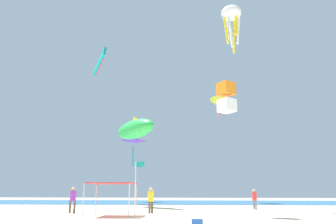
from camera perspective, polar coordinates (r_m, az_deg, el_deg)
name	(u,v)px	position (r m, az deg, el deg)	size (l,w,h in m)	color
ground	(162,220)	(20.51, -1.12, -18.59)	(110.00, 110.00, 0.10)	beige
ocean_strip	(178,202)	(48.30, 1.79, -15.73)	(110.00, 19.09, 0.03)	#28608C
canopy_tent	(112,185)	(22.60, -9.93, -12.59)	(2.98, 2.89, 2.17)	#B2B2B7
person_near_tent	(254,198)	(30.72, 15.11, -14.49)	(0.42, 0.45, 1.78)	slate
person_leftmost	(151,198)	(25.18, -3.07, -15.03)	(0.45, 0.47, 1.89)	brown
person_central	(73,198)	(26.24, -16.57, -14.42)	(0.51, 0.46, 1.92)	brown
banner_flag	(136,183)	(21.84, -5.64, -12.46)	(0.61, 0.06, 3.56)	silver
cooler_box	(197,222)	(16.72, 5.20, -18.86)	(0.57, 0.37, 0.35)	blue
kite_inflatable_green	(135,129)	(34.59, -5.91, -3.04)	(6.29, 6.88, 2.83)	green
kite_box_orange	(226,97)	(23.47, 10.34, 2.59)	(1.44, 1.44, 2.16)	orange
kite_octopus_white	(231,15)	(34.24, 11.20, 16.49)	(2.81, 2.81, 4.74)	white
kite_parafoil_teal	(100,62)	(47.27, -12.07, 8.64)	(2.79, 4.61, 3.11)	teal
kite_diamond_purple	(133,142)	(49.54, -6.20, -5.33)	(4.04, 4.04, 3.99)	purple
kite_delta_yellow	(222,100)	(47.54, 9.58, 2.10)	(4.49, 4.48, 3.27)	yellow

